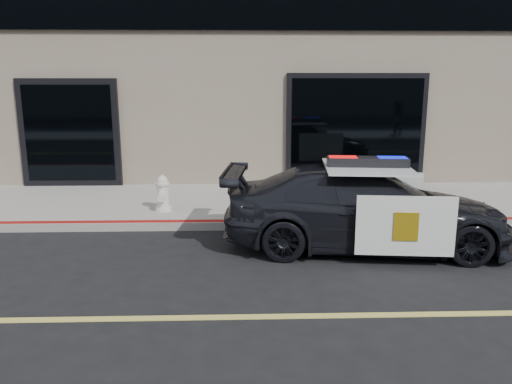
{
  "coord_description": "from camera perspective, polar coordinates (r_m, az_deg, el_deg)",
  "views": [
    {
      "loc": [
        -3.86,
        -5.33,
        2.67
      ],
      "look_at": [
        -3.62,
        2.2,
        1.0
      ],
      "focal_mm": 35.0,
      "sensor_mm": 36.0,
      "label": 1
    }
  ],
  "objects": [
    {
      "name": "sidewalk_n",
      "position": [
        11.55,
        17.75,
        -1.08
      ],
      "size": [
        60.0,
        3.5,
        0.15
      ],
      "primitive_type": "cube",
      "color": "gray",
      "rests_on": "ground"
    },
    {
      "name": "police_car",
      "position": [
        8.3,
        12.37,
        -1.73
      ],
      "size": [
        2.8,
        4.96,
        1.5
      ],
      "color": "black",
      "rests_on": "ground"
    },
    {
      "name": "fire_hydrant",
      "position": [
        10.06,
        -10.61,
        -0.23
      ],
      "size": [
        0.33,
        0.46,
        0.72
      ],
      "color": "white",
      "rests_on": "sidewalk_n"
    }
  ]
}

